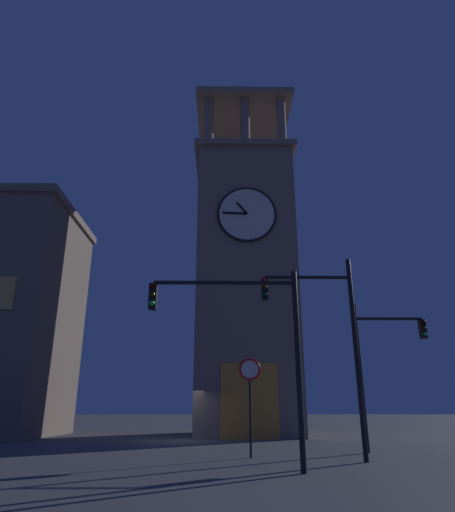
{
  "coord_description": "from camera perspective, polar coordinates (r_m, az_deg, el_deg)",
  "views": [
    {
      "loc": [
        -2.18,
        24.43,
        1.59
      ],
      "look_at": [
        -2.62,
        -4.89,
        11.68
      ],
      "focal_mm": 31.07,
      "sensor_mm": 36.0,
      "label": 1
    }
  ],
  "objects": [
    {
      "name": "ground_plane",
      "position": [
        24.58,
        -6.45,
        -22.58
      ],
      "size": [
        200.0,
        200.0,
        0.0
      ],
      "primitive_type": "plane",
      "color": "#4C4C51"
    },
    {
      "name": "traffic_signal_near",
      "position": [
        19.07,
        19.16,
        -11.8
      ],
      "size": [
        2.91,
        0.41,
        5.67
      ],
      "color": "black",
      "rests_on": "ground_plane"
    },
    {
      "name": "no_horn_sign",
      "position": [
        16.23,
        2.89,
        -15.45
      ],
      "size": [
        0.78,
        0.14,
        3.28
      ],
      "color": "black",
      "rests_on": "ground_plane"
    },
    {
      "name": "traffic_signal_far",
      "position": [
        15.57,
        12.7,
        -8.81
      ],
      "size": [
        3.19,
        0.41,
        6.6
      ],
      "color": "black",
      "rests_on": "ground_plane"
    },
    {
      "name": "traffic_signal_mid",
      "position": [
        12.67,
        2.34,
        -9.38
      ],
      "size": [
        4.29,
        0.41,
        5.41
      ],
      "color": "black",
      "rests_on": "ground_plane"
    },
    {
      "name": "clocktower",
      "position": [
        30.46,
        2.2,
        -3.34
      ],
      "size": [
        6.87,
        7.99,
        24.83
      ],
      "color": "gray",
      "rests_on": "ground_plane"
    }
  ]
}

